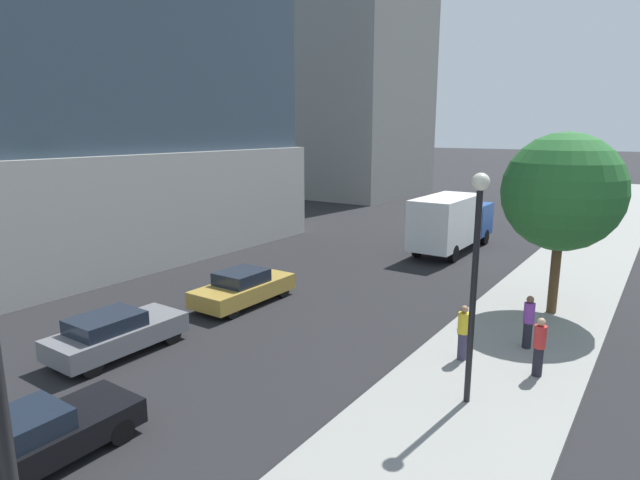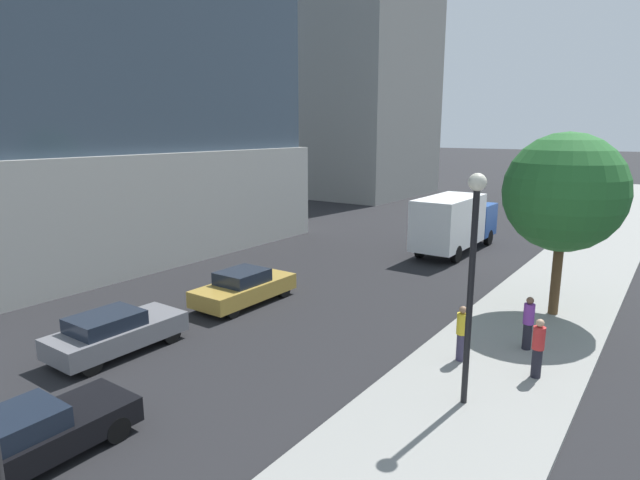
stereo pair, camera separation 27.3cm
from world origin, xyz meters
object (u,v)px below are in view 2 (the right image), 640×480
at_px(street_tree, 564,193).
at_px(pedestrian_red_shirt, 538,348).
at_px(street_lamp, 473,258).
at_px(car_gray, 115,332).
at_px(pedestrian_purple_shirt, 528,323).
at_px(car_black, 31,436).
at_px(pedestrian_yellow_shirt, 462,333).
at_px(construction_building, 364,41).
at_px(box_truck, 454,221).
at_px(car_gold, 244,287).

distance_m(street_tree, pedestrian_red_shirt, 7.07).
bearing_deg(street_tree, street_lamp, -92.84).
relative_size(street_lamp, car_gray, 1.38).
relative_size(car_gray, pedestrian_purple_shirt, 2.45).
relative_size(car_gray, pedestrian_red_shirt, 2.46).
height_order(car_black, pedestrian_red_shirt, pedestrian_red_shirt).
distance_m(car_gray, pedestrian_yellow_shirt, 10.99).
relative_size(construction_building, street_lamp, 6.55).
xyz_separation_m(street_lamp, pedestrian_yellow_shirt, (-0.99, 2.40, -2.99)).
height_order(street_tree, box_truck, street_tree).
relative_size(street_tree, pedestrian_yellow_shirt, 3.96).
bearing_deg(car_black, street_lamp, 48.52).
height_order(car_gray, box_truck, box_truck).
bearing_deg(street_tree, car_black, -114.03).
xyz_separation_m(car_gray, box_truck, (3.64, 19.88, 1.14)).
bearing_deg(car_gold, pedestrian_purple_shirt, 8.76).
xyz_separation_m(box_truck, pedestrian_red_shirt, (7.96, -14.09, -0.81)).
xyz_separation_m(construction_building, pedestrian_red_shirt, (26.96, -35.29, -15.23)).
height_order(car_gray, car_gold, car_gold).
relative_size(street_tree, car_gold, 1.51).
bearing_deg(pedestrian_purple_shirt, pedestrian_red_shirt, -68.73).
distance_m(street_tree, box_truck, 11.29).
relative_size(street_lamp, pedestrian_yellow_shirt, 3.42).
bearing_deg(pedestrian_red_shirt, construction_building, 127.38).
bearing_deg(car_black, pedestrian_yellow_shirt, 60.08).
bearing_deg(pedestrian_red_shirt, car_gold, 179.05).
xyz_separation_m(construction_building, car_gold, (15.36, -35.09, -15.57)).
height_order(construction_building, box_truck, construction_building).
distance_m(construction_building, street_lamp, 47.41).
bearing_deg(pedestrian_purple_shirt, street_tree, 90.42).
relative_size(street_lamp, pedestrian_purple_shirt, 3.38).
bearing_deg(pedestrian_red_shirt, street_lamp, -114.67).
bearing_deg(car_black, pedestrian_purple_shirt, 59.14).
bearing_deg(pedestrian_yellow_shirt, pedestrian_purple_shirt, 54.76).
distance_m(car_black, pedestrian_purple_shirt, 14.10).
bearing_deg(street_tree, pedestrian_purple_shirt, -89.58).
relative_size(street_lamp, car_black, 1.41).
height_order(street_lamp, pedestrian_purple_shirt, street_lamp).
height_order(street_lamp, pedestrian_red_shirt, street_lamp).
xyz_separation_m(car_black, box_truck, (-0.00, 24.33, 1.20)).
relative_size(box_truck, pedestrian_yellow_shirt, 4.57).
height_order(street_tree, pedestrian_red_shirt, street_tree).
xyz_separation_m(construction_building, pedestrian_yellow_shirt, (24.80, -35.46, -15.23)).
relative_size(construction_building, pedestrian_red_shirt, 22.27).
xyz_separation_m(street_lamp, car_gray, (-10.42, -3.23, -3.32)).
distance_m(car_gold, box_truck, 14.41).
bearing_deg(pedestrian_red_shirt, car_gray, -153.47).
height_order(street_tree, pedestrian_purple_shirt, street_tree).
relative_size(construction_building, pedestrian_yellow_shirt, 22.40).
xyz_separation_m(car_gold, pedestrian_red_shirt, (11.60, -0.19, 0.35)).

